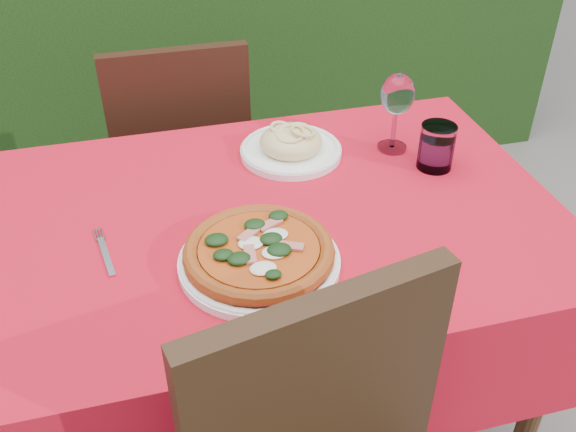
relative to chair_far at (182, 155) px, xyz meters
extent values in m
plane|color=#655F5B|center=(0.14, -0.68, -0.52)|extent=(60.00, 60.00, 0.00)
cube|color=#4A2D17|center=(0.14, -0.68, 0.20)|extent=(1.20, 0.80, 0.04)
cylinder|color=#4A2D17|center=(0.68, -1.02, -0.17)|extent=(0.05, 0.05, 0.70)
cylinder|color=#4A2D17|center=(-0.40, -0.34, -0.17)|extent=(0.05, 0.05, 0.70)
cylinder|color=#4A2D17|center=(0.68, -0.34, -0.17)|extent=(0.05, 0.05, 0.70)
cube|color=red|center=(0.14, -0.68, 0.07)|extent=(1.26, 0.86, 0.32)
cube|color=black|center=(0.08, -1.20, 0.21)|extent=(0.44, 0.13, 0.48)
cube|color=black|center=(0.00, 0.08, -0.08)|extent=(0.41, 0.41, 0.04)
cube|color=black|center=(0.00, -0.10, 0.16)|extent=(0.41, 0.04, 0.45)
cylinder|color=black|center=(0.18, 0.26, -0.31)|extent=(0.04, 0.04, 0.42)
cylinder|color=black|center=(-0.18, 0.26, -0.31)|extent=(0.04, 0.04, 0.42)
cylinder|color=black|center=(0.18, -0.09, -0.31)|extent=(0.04, 0.04, 0.42)
cylinder|color=black|center=(-0.18, -0.09, -0.31)|extent=(0.04, 0.04, 0.42)
cylinder|color=white|center=(0.07, -0.85, 0.23)|extent=(0.32, 0.32, 0.02)
cylinder|color=#C8561B|center=(0.07, -0.85, 0.25)|extent=(0.35, 0.35, 0.02)
cylinder|color=#932609|center=(0.07, -0.85, 0.27)|extent=(0.29, 0.29, 0.01)
cylinder|color=white|center=(0.24, -0.45, 0.23)|extent=(0.25, 0.25, 0.02)
ellipsoid|color=beige|center=(0.24, -0.45, 0.26)|extent=(0.20, 0.20, 0.07)
cylinder|color=silver|center=(0.56, -0.60, 0.28)|extent=(0.08, 0.08, 0.11)
cylinder|color=#9CC2D4|center=(0.56, -0.60, 0.26)|extent=(0.07, 0.07, 0.08)
cylinder|color=silver|center=(0.49, -0.49, 0.23)|extent=(0.07, 0.07, 0.01)
cylinder|color=silver|center=(0.49, -0.49, 0.28)|extent=(0.01, 0.01, 0.10)
ellipsoid|color=silver|center=(0.49, -0.49, 0.38)|extent=(0.08, 0.08, 0.10)
cube|color=silver|center=(-0.22, -0.75, 0.23)|extent=(0.05, 0.18, 0.00)
camera|label=1|loc=(-0.12, -1.79, 1.05)|focal=40.00mm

